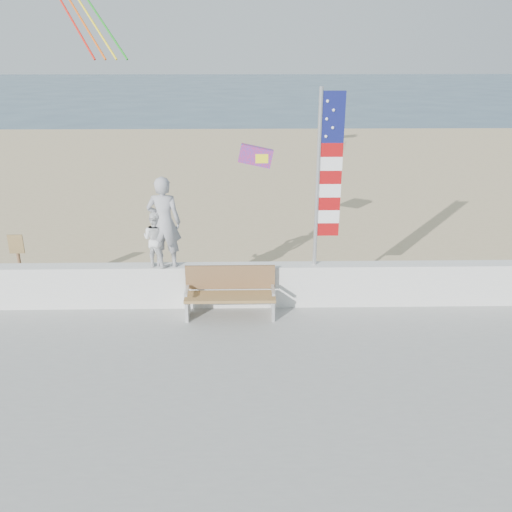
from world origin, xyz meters
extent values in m
plane|color=#2F4A5F|center=(0.00, 0.00, 0.00)|extent=(220.00, 220.00, 0.00)
cube|color=tan|center=(0.00, 9.00, 0.04)|extent=(90.00, 40.00, 0.08)
cube|color=silver|center=(0.00, 2.00, 0.63)|extent=(30.00, 0.35, 0.90)
imported|color=#97979C|center=(-1.62, 2.00, 2.00)|extent=(0.71, 0.51, 1.85)
imported|color=silver|center=(-1.81, 2.00, 1.65)|extent=(0.68, 0.62, 1.14)
cube|color=#9A7543|center=(-0.32, 1.45, 0.62)|extent=(1.80, 0.50, 0.06)
cube|color=brown|center=(-0.32, 1.72, 0.93)|extent=(1.80, 0.05, 0.50)
cube|color=white|center=(-1.17, 1.45, 0.38)|extent=(0.06, 0.50, 0.40)
cube|color=silver|center=(-1.17, 1.40, 0.78)|extent=(0.06, 0.45, 0.05)
cube|color=silver|center=(0.53, 1.45, 0.38)|extent=(0.06, 0.50, 0.40)
cube|color=silver|center=(0.53, 1.40, 0.78)|extent=(0.06, 0.45, 0.05)
cylinder|color=silver|center=(1.40, 2.00, 2.83)|extent=(0.08, 0.08, 3.50)
cube|color=#0F1451|center=(1.64, 2.00, 4.03)|extent=(0.44, 0.02, 0.95)
cube|color=#9E0A0C|center=(1.64, 2.00, 1.84)|extent=(0.44, 0.02, 0.26)
cube|color=white|center=(1.64, 2.00, 2.10)|extent=(0.44, 0.02, 0.26)
cube|color=#9E0A0C|center=(1.64, 2.00, 2.37)|extent=(0.44, 0.02, 0.26)
cube|color=white|center=(1.64, 2.00, 2.63)|extent=(0.44, 0.02, 0.26)
cube|color=#9E0A0C|center=(1.64, 2.00, 2.89)|extent=(0.44, 0.02, 0.26)
cube|color=white|center=(1.64, 2.00, 3.16)|extent=(0.44, 0.02, 0.26)
cube|color=#9E0A0C|center=(1.64, 2.00, 3.42)|extent=(0.44, 0.02, 0.26)
sphere|color=white|center=(1.52, 1.98, 3.68)|extent=(0.06, 0.06, 0.06)
sphere|color=white|center=(1.64, 1.98, 3.84)|extent=(0.06, 0.06, 0.06)
sphere|color=white|center=(1.52, 1.98, 4.00)|extent=(0.06, 0.06, 0.06)
sphere|color=white|center=(1.64, 1.98, 4.16)|extent=(0.06, 0.06, 0.06)
sphere|color=white|center=(1.52, 1.98, 4.32)|extent=(0.06, 0.06, 0.06)
cube|color=red|center=(0.26, 5.25, 2.71)|extent=(0.89, 0.23, 0.61)
cube|color=#FDF81A|center=(0.41, 5.25, 2.66)|extent=(0.32, 0.24, 0.23)
cylinder|color=brown|center=(-4.90, 2.67, 0.68)|extent=(0.07, 0.07, 1.20)
cube|color=olive|center=(-4.90, 2.65, 1.33)|extent=(0.32, 0.03, 0.42)
camera|label=1|loc=(0.01, -8.28, 5.25)|focal=38.00mm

